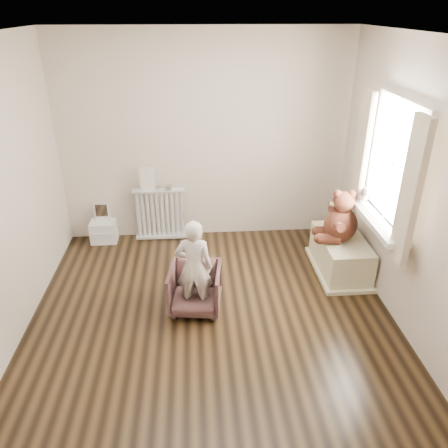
{
  "coord_description": "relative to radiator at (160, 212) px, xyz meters",
  "views": [
    {
      "loc": [
        -0.13,
        -3.5,
        2.79
      ],
      "look_at": [
        0.15,
        0.45,
        0.8
      ],
      "focal_mm": 35.0,
      "sensor_mm": 36.0,
      "label": 1
    }
  ],
  "objects": [
    {
      "name": "window_sill",
      "position": [
        2.27,
        -1.38,
        0.48
      ],
      "size": [
        0.22,
        1.1,
        0.06
      ],
      "primitive_type": "cube",
      "color": "silver",
      "rests_on": "right_wall"
    },
    {
      "name": "paper_doll",
      "position": [
        -0.13,
        0.0,
        0.46
      ],
      "size": [
        0.18,
        0.02,
        0.3
      ],
      "primitive_type": "cube",
      "color": "beige",
      "rests_on": "radiator"
    },
    {
      "name": "plush_cat",
      "position": [
        2.26,
        -0.98,
        0.61
      ],
      "size": [
        0.22,
        0.27,
        0.19
      ],
      "primitive_type": null,
      "rotation": [
        0.0,
        0.0,
        -0.42
      ],
      "color": "slate",
      "rests_on": "window_sill"
    },
    {
      "name": "child",
      "position": [
        0.43,
        -1.59,
        0.13
      ],
      "size": [
        0.39,
        0.28,
        1.0
      ],
      "primitive_type": "imported",
      "rotation": [
        0.0,
        0.0,
        3.01
      ],
      "color": "beige",
      "rests_on": "armchair"
    },
    {
      "name": "tin_a",
      "position": [
        0.13,
        0.0,
        0.34
      ],
      "size": [
        0.1,
        0.1,
        0.06
      ],
      "primitive_type": "cylinder",
      "color": "#A59E8C",
      "rests_on": "radiator"
    },
    {
      "name": "toy_bench",
      "position": [
        2.12,
        -0.95,
        -0.19
      ],
      "size": [
        0.48,
        0.92,
        0.43
      ],
      "primitive_type": "cube",
      "color": "beige",
      "rests_on": "floor"
    },
    {
      "name": "toy_vanity",
      "position": [
        -0.74,
        -0.03,
        -0.11
      ],
      "size": [
        0.33,
        0.23,
        0.52
      ],
      "primitive_type": "cube",
      "color": "silver",
      "rests_on": "floor"
    },
    {
      "name": "teddy_bear",
      "position": [
        2.06,
        -0.98,
        0.28
      ],
      "size": [
        0.52,
        0.42,
        0.59
      ],
      "primitive_type": null,
      "rotation": [
        0.0,
        0.0,
        -0.11
      ],
      "color": "#3C1A10",
      "rests_on": "toy_bench"
    },
    {
      "name": "window",
      "position": [
        2.36,
        -1.38,
        1.06
      ],
      "size": [
        0.03,
        0.9,
        1.1
      ],
      "primitive_type": "cube",
      "color": "white",
      "rests_on": "right_wall"
    },
    {
      "name": "front_wall",
      "position": [
        0.6,
        -3.48,
        0.91
      ],
      "size": [
        3.6,
        0.02,
        2.6
      ],
      "primitive_type": "cube",
      "color": "beige",
      "rests_on": "ground"
    },
    {
      "name": "curtain_left",
      "position": [
        2.25,
        -1.95,
        1.0
      ],
      "size": [
        0.06,
        0.26,
        1.3
      ],
      "primitive_type": "cube",
      "color": "beige",
      "rests_on": "right_wall"
    },
    {
      "name": "right_wall",
      "position": [
        2.4,
        -1.68,
        0.91
      ],
      "size": [
        0.02,
        3.6,
        2.6
      ],
      "primitive_type": "cube",
      "color": "beige",
      "rests_on": "ground"
    },
    {
      "name": "floor",
      "position": [
        0.6,
        -1.68,
        -0.39
      ],
      "size": [
        3.6,
        3.6,
        0.01
      ],
      "primitive_type": "cube",
      "color": "black",
      "rests_on": "ground"
    },
    {
      "name": "ceiling",
      "position": [
        0.6,
        -1.68,
        2.21
      ],
      "size": [
        3.6,
        3.6,
        0.01
      ],
      "primitive_type": "cube",
      "color": "white",
      "rests_on": "ground"
    },
    {
      "name": "curtain_right",
      "position": [
        2.25,
        -0.81,
        1.0
      ],
      "size": [
        0.06,
        0.26,
        1.3
      ],
      "primitive_type": "cube",
      "color": "beige",
      "rests_on": "right_wall"
    },
    {
      "name": "back_wall",
      "position": [
        0.6,
        0.12,
        0.91
      ],
      "size": [
        3.6,
        0.02,
        2.6
      ],
      "primitive_type": "cube",
      "color": "beige",
      "rests_on": "ground"
    },
    {
      "name": "radiator",
      "position": [
        0.0,
        0.0,
        0.0
      ],
      "size": [
        0.66,
        0.13,
        0.7
      ],
      "primitive_type": "cube",
      "color": "silver",
      "rests_on": "floor"
    },
    {
      "name": "armchair",
      "position": [
        0.43,
        -1.54,
        -0.15
      ],
      "size": [
        0.57,
        0.58,
        0.47
      ],
      "primitive_type": "imported",
      "rotation": [
        0.0,
        0.0,
        -0.13
      ],
      "color": "#523230",
      "rests_on": "floor"
    }
  ]
}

